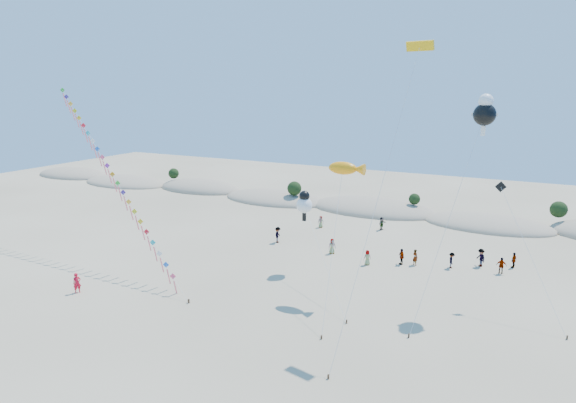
{
  "coord_description": "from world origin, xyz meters",
  "views": [
    {
      "loc": [
        19.8,
        -22.06,
        17.51
      ],
      "look_at": [
        1.68,
        14.0,
        8.02
      ],
      "focal_mm": 30.0,
      "sensor_mm": 36.0,
      "label": 1
    }
  ],
  "objects_px": {
    "fish_kite": "(347,169)",
    "flyer_foreground": "(77,283)",
    "kite_train": "(111,172)",
    "parafoil_kite": "(418,55)"
  },
  "relations": [
    {
      "from": "fish_kite",
      "to": "flyer_foreground",
      "type": "distance_m",
      "value": 25.5
    },
    {
      "from": "kite_train",
      "to": "parafoil_kite",
      "type": "xyz_separation_m",
      "value": [
        30.11,
        -0.18,
        10.49
      ]
    },
    {
      "from": "kite_train",
      "to": "parafoil_kite",
      "type": "relative_size",
      "value": 1.23
    },
    {
      "from": "kite_train",
      "to": "flyer_foreground",
      "type": "bearing_deg",
      "value": -67.09
    },
    {
      "from": "parafoil_kite",
      "to": "flyer_foreground",
      "type": "xyz_separation_m",
      "value": [
        -26.75,
        -7.76,
        -18.86
      ]
    },
    {
      "from": "parafoil_kite",
      "to": "flyer_foreground",
      "type": "distance_m",
      "value": 33.64
    },
    {
      "from": "fish_kite",
      "to": "flyer_foreground",
      "type": "bearing_deg",
      "value": -152.25
    },
    {
      "from": "kite_train",
      "to": "fish_kite",
      "type": "xyz_separation_m",
      "value": [
        24.09,
        2.96,
        1.71
      ]
    },
    {
      "from": "kite_train",
      "to": "flyer_foreground",
      "type": "xyz_separation_m",
      "value": [
        3.36,
        -7.95,
        -8.36
      ]
    },
    {
      "from": "fish_kite",
      "to": "flyer_foreground",
      "type": "height_order",
      "value": "fish_kite"
    }
  ]
}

